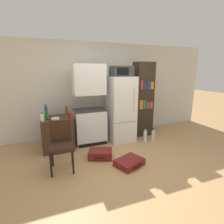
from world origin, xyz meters
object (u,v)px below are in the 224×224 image
bottle_amber_beer (67,111)px  suitcase_large_flat (129,162)px  bottle_milk_white (42,118)px  bottle_ketchup_red (70,115)px  side_table (57,133)px  microwave (121,71)px  water_bottle_front (153,135)px  water_bottle_middle (145,135)px  bottle_green_tall (46,115)px  chair (61,140)px  kitchen_hutch (90,108)px  suitcase_small_flat (100,154)px  bowl (55,119)px  refrigerator (121,109)px  bottle_blue_soda (46,111)px  bookshelf (143,100)px

bottle_amber_beer → suitcase_large_flat: bearing=-56.5°
bottle_milk_white → suitcase_large_flat: size_ratio=0.29×
bottle_ketchup_red → bottle_milk_white: bearing=-176.4°
bottle_amber_beer → side_table: bearing=-142.4°
microwave → water_bottle_front: microwave is taller
microwave → water_bottle_middle: bearing=-31.2°
bottle_green_tall → bottle_amber_beer: bottle_green_tall is taller
bottle_ketchup_red → suitcase_large_flat: size_ratio=0.24×
chair → suitcase_large_flat: (1.20, -0.37, -0.48)m
kitchen_hutch → bottle_amber_beer: size_ratio=9.23×
suitcase_small_flat → water_bottle_front: bearing=37.0°
side_table → water_bottle_middle: bearing=-8.8°
bowl → kitchen_hutch: bearing=17.9°
bottle_ketchup_red → water_bottle_middle: (1.84, -0.18, -0.66)m
bottle_ketchup_red → suitcase_small_flat: size_ratio=0.26×
refrigerator → kitchen_hutch: bearing=174.8°
kitchen_hutch → chair: bearing=-128.6°
bottle_milk_white → chair: (0.30, -0.71, -0.28)m
bottle_ketchup_red → water_bottle_middle: 1.97m
bottle_blue_soda → bowl: 0.50m
bottle_ketchup_red → suitcase_large_flat: 1.63m
side_table → microwave: size_ratio=1.45×
suitcase_small_flat → refrigerator: bearing=65.9°
microwave → bottle_ketchup_red: microwave is taller
refrigerator → bottle_blue_soda: refrigerator is taller
suitcase_small_flat → water_bottle_middle: bearing=40.1°
bottle_blue_soda → bottle_ketchup_red: 0.65m
bowl → microwave: bearing=6.8°
chair → water_bottle_middle: chair is taller
side_table → microwave: bearing=0.1°
suitcase_large_flat → suitcase_small_flat: 0.65m
bottle_ketchup_red → suitcase_small_flat: 1.08m
water_bottle_front → suitcase_small_flat: bearing=-164.5°
bottle_milk_white → water_bottle_middle: bottle_milk_white is taller
microwave → suitcase_small_flat: bearing=-135.7°
bottle_green_tall → water_bottle_middle: bearing=-5.8°
bottle_green_tall → bottle_milk_white: bottle_green_tall is taller
bottle_amber_beer → refrigerator: bearing=-8.2°
side_table → suitcase_large_flat: size_ratio=1.20×
bottle_amber_beer → bottle_green_tall: bearing=-147.7°
bottle_ketchup_red → chair: 0.84m
kitchen_hutch → bottle_amber_beer: 0.55m
bookshelf → suitcase_small_flat: bearing=-148.8°
bottle_amber_beer → bottle_blue_soda: bearing=171.3°
bottle_green_tall → kitchen_hutch: bearing=9.6°
refrigerator → water_bottle_front: size_ratio=5.33×
microwave → bottle_ketchup_red: (-1.30, -0.15, -0.95)m
bookshelf → suitcase_large_flat: (-1.08, -1.40, -0.94)m
microwave → bottle_milk_white: 2.10m
microwave → bottle_green_tall: 2.01m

